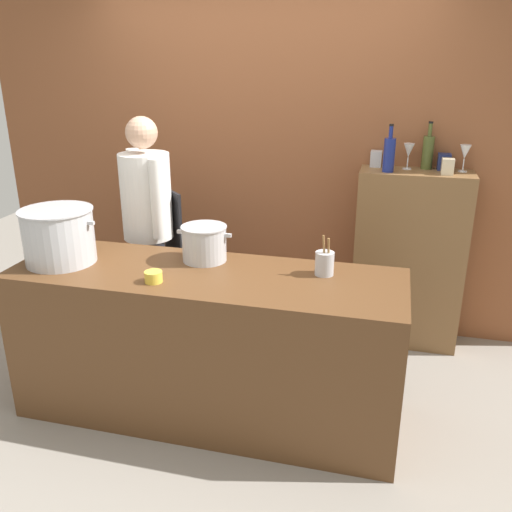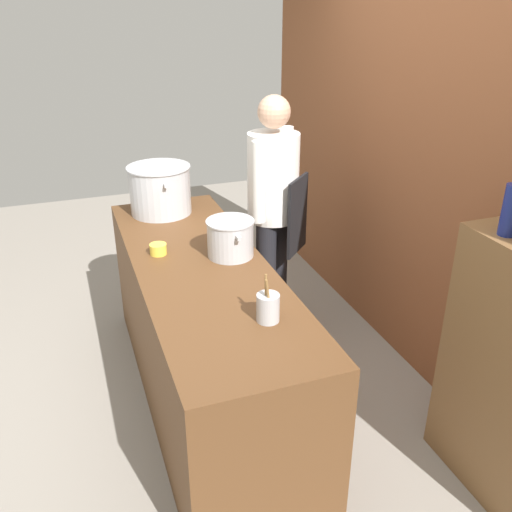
# 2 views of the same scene
# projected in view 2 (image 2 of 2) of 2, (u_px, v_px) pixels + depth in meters

# --- Properties ---
(ground_plane) EXTENTS (8.00, 8.00, 0.00)m
(ground_plane) POSITION_uv_depth(u_px,v_px,m) (208.00, 398.00, 3.37)
(ground_plane) COLOR gray
(brick_back_panel) EXTENTS (4.40, 0.10, 3.00)m
(brick_back_panel) POSITION_uv_depth(u_px,v_px,m) (435.00, 134.00, 3.16)
(brick_back_panel) COLOR brown
(brick_back_panel) RESTS_ON ground_plane
(prep_counter) EXTENTS (2.20, 0.70, 0.90)m
(prep_counter) POSITION_uv_depth(u_px,v_px,m) (205.00, 335.00, 3.18)
(prep_counter) COLOR brown
(prep_counter) RESTS_ON ground_plane
(chef) EXTENTS (0.44, 0.44, 1.66)m
(chef) POSITION_uv_depth(u_px,v_px,m) (273.00, 201.00, 3.71)
(chef) COLOR black
(chef) RESTS_ON ground_plane
(stockpot_large) EXTENTS (0.47, 0.41, 0.32)m
(stockpot_large) POSITION_uv_depth(u_px,v_px,m) (160.00, 190.00, 3.64)
(stockpot_large) COLOR #B7BABF
(stockpot_large) RESTS_ON prep_counter
(stockpot_small) EXTENTS (0.33, 0.27, 0.21)m
(stockpot_small) POSITION_uv_depth(u_px,v_px,m) (230.00, 238.00, 3.06)
(stockpot_small) COLOR #B7BABF
(stockpot_small) RESTS_ON prep_counter
(utensil_crock) EXTENTS (0.10, 0.10, 0.23)m
(utensil_crock) POSITION_uv_depth(u_px,v_px,m) (268.00, 307.00, 2.46)
(utensil_crock) COLOR #B7BABF
(utensil_crock) RESTS_ON prep_counter
(butter_jar) EXTENTS (0.10, 0.10, 0.06)m
(butter_jar) POSITION_uv_depth(u_px,v_px,m) (158.00, 249.00, 3.10)
(butter_jar) COLOR yellow
(butter_jar) RESTS_ON prep_counter
(wine_bottle_cobalt) EXTENTS (0.08, 0.08, 0.32)m
(wine_bottle_cobalt) POSITION_uv_depth(u_px,v_px,m) (511.00, 209.00, 2.33)
(wine_bottle_cobalt) COLOR navy
(wine_bottle_cobalt) RESTS_ON bar_cabinet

